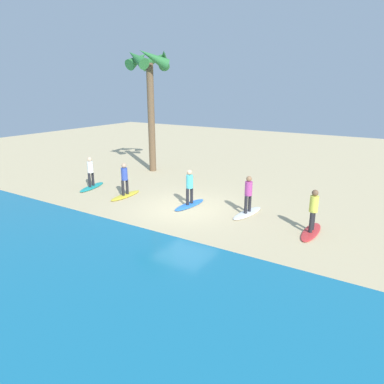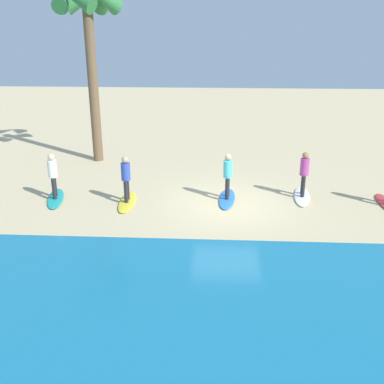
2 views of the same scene
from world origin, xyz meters
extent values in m
plane|color=#CCB789|center=(0.00, 0.00, 0.00)|extent=(60.00, 60.00, 0.00)
ellipsoid|color=white|center=(-2.75, -0.78, 0.04)|extent=(0.85, 2.16, 0.09)
cylinder|color=#232328|center=(-2.73, -0.62, 0.48)|extent=(0.14, 0.14, 0.78)
cylinder|color=#232328|center=(-2.78, -0.93, 0.48)|extent=(0.14, 0.14, 0.78)
cylinder|color=#B74293|center=(-2.75, -0.78, 1.18)|extent=(0.32, 0.32, 0.62)
sphere|color=#9E704C|center=(-2.75, -0.78, 1.61)|extent=(0.24, 0.24, 0.24)
ellipsoid|color=blue|center=(0.01, -0.38, 0.04)|extent=(0.74, 2.14, 0.09)
cylinder|color=#232328|center=(0.03, -0.22, 0.48)|extent=(0.14, 0.14, 0.78)
cylinder|color=#232328|center=(0.00, -0.54, 0.48)|extent=(0.14, 0.14, 0.78)
cylinder|color=#4CC6D1|center=(0.01, -0.38, 1.18)|extent=(0.32, 0.32, 0.62)
sphere|color=tan|center=(0.01, -0.38, 1.61)|extent=(0.24, 0.24, 0.24)
ellipsoid|color=yellow|center=(3.59, 0.12, 0.04)|extent=(0.63, 2.12, 0.09)
cylinder|color=#232328|center=(3.58, 0.28, 0.48)|extent=(0.14, 0.14, 0.78)
cylinder|color=#232328|center=(3.59, -0.04, 0.48)|extent=(0.14, 0.14, 0.78)
cylinder|color=#334CAD|center=(3.59, 0.12, 1.18)|extent=(0.32, 0.32, 0.62)
sphere|color=tan|center=(3.59, 0.12, 1.61)|extent=(0.24, 0.24, 0.24)
ellipsoid|color=teal|center=(6.26, -0.07, 0.04)|extent=(1.05, 2.17, 0.09)
cylinder|color=#232328|center=(6.22, 0.09, 0.48)|extent=(0.14, 0.14, 0.78)
cylinder|color=#232328|center=(6.30, -0.22, 0.48)|extent=(0.14, 0.14, 0.78)
cylinder|color=white|center=(6.26, -0.07, 1.18)|extent=(0.32, 0.32, 0.62)
sphere|color=beige|center=(6.26, -0.07, 1.61)|extent=(0.24, 0.24, 0.24)
cylinder|color=brown|center=(5.93, -5.13, 3.39)|extent=(0.44, 0.44, 6.78)
camera|label=1|loc=(-8.30, 12.70, 5.38)|focal=32.47mm
camera|label=2|loc=(0.44, 15.15, 6.12)|focal=42.77mm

